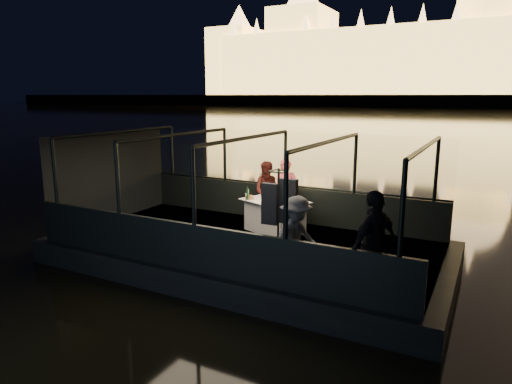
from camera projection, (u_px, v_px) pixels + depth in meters
The scene contains 28 objects.
river_water at pixel (468, 117), 79.55m from camera, with size 500.00×500.00×0.00m, color black.
boat_hull at pixel (248, 263), 10.25m from camera, with size 8.60×4.40×1.00m, color black.
boat_deck at pixel (248, 242), 10.15m from camera, with size 8.00×4.00×0.04m, color black.
gunwale_port at pixel (285, 203), 11.78m from camera, with size 8.00×0.08×0.90m, color black.
gunwale_starboard at pixel (195, 248), 8.32m from camera, with size 8.00×0.08×0.90m, color black.
cabin_glass_port at pixel (285, 159), 11.54m from camera, with size 8.00×0.02×1.40m, color #99B2B2, non-canonical shape.
cabin_glass_starboard at pixel (193, 186), 8.08m from camera, with size 8.00×0.02×1.40m, color #99B2B2, non-canonical shape.
cabin_roof_glass at pixel (247, 138), 9.67m from camera, with size 8.00×4.00×0.02m, color #99B2B2, non-canonical shape.
end_wall_fore at pixel (111, 176), 11.72m from camera, with size 0.02×4.00×2.30m, color black, non-canonical shape.
end_wall_aft at pixel (445, 212), 8.09m from camera, with size 0.02×4.00×2.30m, color black, non-canonical shape.
canopy_ribs at pixel (247, 191), 9.90m from camera, with size 8.00×4.00×2.30m, color black, non-canonical shape.
embankment at pixel (487, 102), 191.95m from camera, with size 400.00×140.00×6.00m, color #423D33.
parliament_building at pixel (493, 20), 155.84m from camera, with size 220.00×32.00×60.00m, color #F2D18C, non-canonical shape.
dining_table_central at pixel (275, 216), 10.80m from camera, with size 1.45×1.05×0.77m, color silver.
chair_port_left at pixel (267, 207), 11.44m from camera, with size 0.39×0.39×0.84m, color black.
chair_port_right at pixel (287, 210), 11.13m from camera, with size 0.39×0.39×0.83m, color black.
coat_stand at pixel (278, 224), 8.22m from camera, with size 0.54×0.43×1.93m, color black, non-canonical shape.
person_woman_coral at pixel (286, 195), 11.37m from camera, with size 0.59×0.39×1.64m, color #D54D56.
person_man_maroon at pixel (268, 193), 11.60m from camera, with size 0.75×0.58×1.56m, color #3F1511.
passenger_stripe at pixel (296, 234), 7.83m from camera, with size 0.98×0.55×1.52m, color silver.
passenger_dark at pixel (374, 246), 7.20m from camera, with size 1.03×0.43×1.76m, color black.
wine_bottle at pixel (248, 194), 10.75m from camera, with size 0.07×0.07×0.32m, color #14371C.
bread_basket at pixel (249, 197), 10.85m from camera, with size 0.21×0.21×0.08m, color olive.
amber_candle at pixel (271, 199), 10.66m from camera, with size 0.06×0.06×0.08m, color yellow.
plate_near at pixel (274, 203), 10.41m from camera, with size 0.23×0.23×0.01m, color white.
plate_far at pixel (254, 197), 11.07m from camera, with size 0.22×0.22×0.01m, color white.
wine_glass_white at pixel (246, 197), 10.69m from camera, with size 0.06×0.06×0.17m, color white, non-canonical shape.
wine_glass_red at pixel (277, 197), 10.62m from camera, with size 0.06×0.06×0.18m, color silver, non-canonical shape.
Camera 1 is at (4.67, -8.50, 3.68)m, focal length 32.00 mm.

